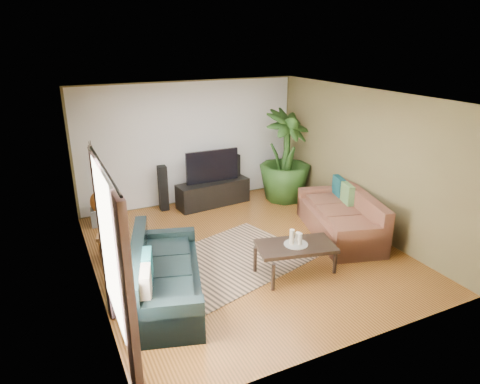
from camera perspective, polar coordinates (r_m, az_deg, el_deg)
floor at (r=7.62m, az=0.66°, el=-7.90°), size 5.50×5.50×0.00m
ceiling at (r=6.78m, az=0.75°, el=12.66°), size 5.50×5.50×0.00m
wall_back at (r=9.54m, az=-6.68°, el=6.46°), size 5.00×0.00×5.00m
wall_front at (r=4.96m, az=15.01°, el=-7.33°), size 5.00×0.00×5.00m
wall_left at (r=6.45m, az=-19.66°, el=-1.35°), size 0.00×5.50×5.50m
wall_right at (r=8.45m, az=16.12°, el=4.01°), size 0.00×5.50×5.50m
backwall_panel at (r=9.53m, az=-6.66°, el=6.45°), size 4.90×0.00×4.90m
window_pane at (r=4.96m, az=-17.23°, el=-6.93°), size 0.00×1.80×1.80m
curtain_near at (r=4.44m, az=-14.62°, el=-13.78°), size 0.08×0.35×2.20m
curtain_far at (r=5.75m, az=-17.70°, el=-5.92°), size 0.08×0.35×2.20m
curtain_rod at (r=4.64m, az=-17.75°, el=3.14°), size 0.03×1.90×0.03m
sofa_left at (r=6.27m, az=-9.83°, el=-10.44°), size 1.52×2.36×0.85m
sofa_right at (r=8.27m, az=13.14°, el=-2.86°), size 1.54×2.36×0.85m
area_rug at (r=7.29m, az=-1.76°, el=-9.25°), size 3.04×2.52×0.01m
coffee_table at (r=6.93m, az=7.36°, el=-8.80°), size 1.33×0.92×0.50m
candle_tray at (r=6.81m, az=7.46°, el=-6.91°), size 0.37×0.37×0.02m
candle_tall at (r=6.75m, az=6.94°, el=-5.94°), size 0.08×0.08×0.24m
candle_mid at (r=6.76m, az=7.97°, el=-6.21°), size 0.08×0.08×0.19m
candle_short at (r=6.85m, az=7.71°, el=-5.95°), size 0.08×0.08×0.15m
tv_stand at (r=9.57m, az=-3.60°, el=-0.15°), size 1.68×0.66×0.54m
television at (r=9.38m, az=-3.73°, el=3.48°), size 1.20×0.07×0.71m
speaker_left at (r=9.34m, az=-10.21°, el=0.51°), size 0.18×0.20×0.99m
speaker_right at (r=9.88m, az=-0.75°, el=2.10°), size 0.23×0.25×1.05m
potted_plant at (r=9.70m, az=6.06°, el=4.76°), size 1.51×1.51×2.06m
plant_pot at (r=9.97m, az=5.88°, el=-0.14°), size 0.38×0.38×0.30m
pedestal at (r=9.04m, az=-18.20°, el=-3.16°), size 0.36×0.36×0.33m
vase at (r=8.92m, az=-18.42°, el=-1.29°), size 0.30×0.30×0.42m
side_table at (r=7.61m, az=-16.58°, el=-6.81°), size 0.56×0.56×0.48m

